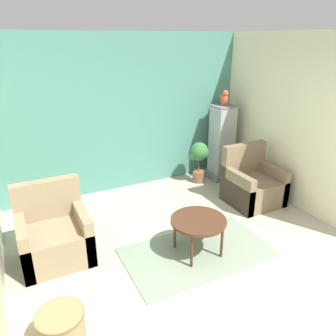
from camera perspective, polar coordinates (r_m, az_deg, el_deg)
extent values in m
plane|color=#B2A893|center=(3.88, 11.94, -21.89)|extent=(20.00, 20.00, 0.00)
cube|color=#4C897A|center=(5.92, -7.46, 9.21)|extent=(4.58, 0.06, 2.75)
cube|color=beige|center=(5.75, 20.75, 7.60)|extent=(0.06, 3.33, 2.75)
cube|color=gray|center=(4.50, 5.11, -14.37)|extent=(1.92, 1.10, 0.01)
cylinder|color=#472819|center=(4.23, 5.32, -9.12)|extent=(0.72, 0.72, 0.04)
cylinder|color=#472819|center=(4.11, 4.15, -14.30)|extent=(0.04, 0.04, 0.47)
cylinder|color=#472819|center=(4.32, 9.36, -12.59)|extent=(0.04, 0.04, 0.47)
cylinder|color=#472819|center=(4.43, 1.18, -11.30)|extent=(0.04, 0.04, 0.47)
cylinder|color=#472819|center=(4.62, 6.13, -9.88)|extent=(0.04, 0.04, 0.47)
cube|color=#8E7A5B|center=(4.49, -18.95, -12.35)|extent=(0.84, 0.78, 0.44)
cube|color=#8E7A5B|center=(4.53, -20.32, -5.10)|extent=(0.84, 0.14, 0.53)
cube|color=#8E7A5B|center=(4.43, -23.76, -12.18)|extent=(0.12, 0.78, 0.63)
cube|color=#8E7A5B|center=(4.48, -14.50, -10.48)|extent=(0.12, 0.78, 0.63)
cube|color=#7A664C|center=(5.76, 14.65, -3.89)|extent=(0.84, 0.78, 0.44)
cube|color=#7A664C|center=(5.80, 13.06, 1.65)|extent=(0.84, 0.14, 0.53)
cube|color=#7A664C|center=(5.51, 11.90, -3.80)|extent=(0.12, 0.78, 0.63)
cube|color=#7A664C|center=(5.95, 17.37, -2.36)|extent=(0.12, 0.78, 0.63)
cube|color=slate|center=(6.79, 8.98, -0.96)|extent=(0.56, 0.56, 0.11)
cube|color=#A8A8AD|center=(6.55, 9.35, 4.78)|extent=(0.38, 0.38, 1.31)
cube|color=slate|center=(6.39, 9.72, 10.55)|extent=(0.40, 0.40, 0.03)
ellipsoid|color=#D14C2D|center=(6.36, 9.79, 11.65)|extent=(0.14, 0.17, 0.22)
sphere|color=#D14C2D|center=(6.33, 9.98, 12.71)|extent=(0.12, 0.12, 0.12)
cone|color=gold|center=(6.29, 10.26, 12.55)|extent=(0.05, 0.05, 0.05)
cone|color=#D14C2D|center=(6.43, 9.37, 11.58)|extent=(0.07, 0.14, 0.19)
cylinder|color=brown|center=(6.45, 5.28, -1.48)|extent=(0.21, 0.21, 0.22)
cylinder|color=brown|center=(6.35, 5.36, 0.62)|extent=(0.03, 0.03, 0.28)
sphere|color=#337038|center=(6.26, 5.44, 2.87)|extent=(0.35, 0.35, 0.35)
sphere|color=#337038|center=(6.26, 4.50, 2.31)|extent=(0.21, 0.21, 0.21)
sphere|color=#337038|center=(6.30, 6.24, 2.54)|extent=(0.19, 0.19, 0.19)
cylinder|color=#A37F51|center=(3.49, -18.05, -24.99)|extent=(0.42, 0.42, 0.33)
cylinder|color=brown|center=(3.38, -18.38, -23.18)|extent=(0.44, 0.44, 0.02)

